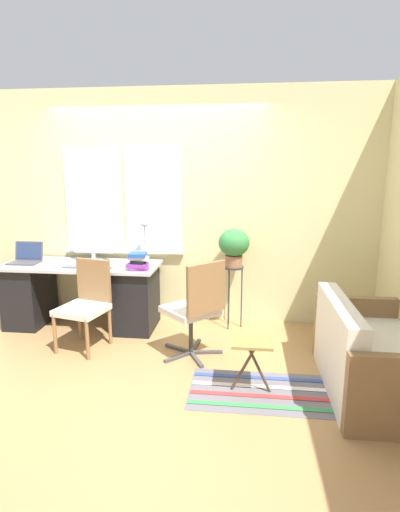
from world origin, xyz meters
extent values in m
plane|color=tan|center=(0.00, 0.00, 0.00)|extent=(14.00, 14.00, 0.00)
cube|color=beige|center=(0.00, 0.75, 1.35)|extent=(9.00, 0.06, 2.70)
cube|color=white|center=(-0.79, 0.71, 1.42)|extent=(0.67, 0.02, 1.22)
cube|color=white|center=(-0.79, 0.70, 1.42)|extent=(0.60, 0.01, 1.15)
cube|color=white|center=(-0.05, 0.71, 1.42)|extent=(0.67, 0.02, 1.22)
cube|color=white|center=(-0.05, 0.70, 1.42)|extent=(0.60, 0.01, 1.15)
cube|color=white|center=(-0.42, 0.71, 0.83)|extent=(1.45, 0.11, 0.04)
cube|color=#B2B7BC|center=(-0.83, 0.33, 0.73)|extent=(1.78, 0.67, 0.03)
cube|color=black|center=(-1.48, 0.33, 0.36)|extent=(0.40, 0.59, 0.71)
cube|color=black|center=(-0.18, 0.33, 0.36)|extent=(0.40, 0.59, 0.71)
cube|color=#4C4C51|center=(-1.48, 0.28, 0.75)|extent=(0.34, 0.22, 0.02)
cube|color=#4C4C51|center=(-1.48, 0.41, 0.87)|extent=(0.34, 0.05, 0.21)
cube|color=navy|center=(-1.48, 0.41, 0.87)|extent=(0.30, 0.04, 0.19)
cylinder|color=silver|center=(-0.74, 0.52, 0.75)|extent=(0.22, 0.22, 0.02)
cylinder|color=silver|center=(-0.74, 0.52, 0.80)|extent=(0.04, 0.04, 0.08)
cube|color=silver|center=(-0.74, 0.53, 1.00)|extent=(0.45, 0.02, 0.34)
cube|color=silver|center=(-0.74, 0.52, 1.00)|extent=(0.43, 0.01, 0.32)
cube|color=slate|center=(-0.73, 0.17, 0.75)|extent=(0.44, 0.12, 0.02)
ellipsoid|color=slate|center=(-0.42, 0.16, 0.76)|extent=(0.04, 0.07, 0.04)
cylinder|color=#ADADB2|center=(-0.12, 0.54, 0.75)|extent=(0.15, 0.15, 0.01)
cylinder|color=#ADADB2|center=(-0.12, 0.54, 0.96)|extent=(0.02, 0.02, 0.41)
ellipsoid|color=#ADADB2|center=(-0.12, 0.54, 1.18)|extent=(0.09, 0.09, 0.06)
cube|color=purple|center=(-0.09, 0.15, 0.76)|extent=(0.22, 0.18, 0.03)
cube|color=purple|center=(-0.11, 0.15, 0.79)|extent=(0.21, 0.16, 0.04)
cube|color=black|center=(-0.10, 0.15, 0.83)|extent=(0.15, 0.13, 0.04)
cube|color=white|center=(-0.10, 0.16, 0.87)|extent=(0.21, 0.13, 0.03)
cube|color=#2851B2|center=(-0.11, 0.16, 0.90)|extent=(0.19, 0.18, 0.04)
cylinder|color=olive|center=(-0.82, -0.40, 0.21)|extent=(0.04, 0.04, 0.41)
cylinder|color=olive|center=(-0.45, -0.49, 0.21)|extent=(0.04, 0.04, 0.41)
cylinder|color=olive|center=(-0.72, -0.03, 0.21)|extent=(0.04, 0.04, 0.41)
cylinder|color=olive|center=(-0.35, -0.12, 0.21)|extent=(0.04, 0.04, 0.41)
cube|color=silver|center=(-0.58, -0.26, 0.42)|extent=(0.53, 0.51, 0.06)
cube|color=olive|center=(-0.53, -0.04, 0.67)|extent=(0.39, 0.13, 0.45)
cube|color=#47474C|center=(0.41, -0.37, 0.01)|extent=(0.25, 0.25, 0.03)
cube|color=#47474C|center=(0.59, -0.40, 0.01)|extent=(0.17, 0.30, 0.03)
cube|color=#47474C|center=(0.67, -0.23, 0.01)|extent=(0.32, 0.08, 0.03)
cube|color=#47474C|center=(0.54, -0.10, 0.01)|extent=(0.09, 0.32, 0.03)
cube|color=#47474C|center=(0.38, -0.19, 0.01)|extent=(0.30, 0.18, 0.03)
cylinder|color=#333338|center=(0.52, -0.26, 0.23)|extent=(0.04, 0.04, 0.40)
cube|color=silver|center=(0.52, -0.26, 0.46)|extent=(0.64, 0.64, 0.06)
cube|color=olive|center=(0.69, -0.42, 0.73)|extent=(0.33, 0.33, 0.48)
cube|color=white|center=(2.10, -0.74, 0.21)|extent=(0.75, 1.15, 0.42)
cube|color=white|center=(1.80, -0.74, 0.59)|extent=(0.16, 1.15, 0.33)
cube|color=olive|center=(2.10, -0.13, 0.30)|extent=(0.75, 0.09, 0.61)
cylinder|color=#333338|center=(0.90, 0.50, 0.71)|extent=(0.23, 0.23, 0.02)
cylinder|color=#333338|center=(1.00, 0.50, 0.35)|extent=(0.01, 0.01, 0.70)
cylinder|color=#333338|center=(0.86, 0.59, 0.35)|extent=(0.01, 0.01, 0.70)
cylinder|color=#333338|center=(0.86, 0.42, 0.35)|extent=(0.01, 0.01, 0.70)
cylinder|color=#9E6B4C|center=(0.90, 0.50, 0.79)|extent=(0.20, 0.20, 0.13)
ellipsoid|color=#388442|center=(0.90, 0.50, 1.00)|extent=(0.34, 0.34, 0.31)
cube|color=slate|center=(1.20, -0.88, 0.00)|extent=(1.21, 0.66, 0.01)
cube|color=#388E4C|center=(1.20, -1.10, 0.01)|extent=(1.19, 0.05, 0.00)
cube|color=#C63838|center=(1.20, -0.95, 0.01)|extent=(1.19, 0.05, 0.00)
cube|color=white|center=(1.20, -0.80, 0.01)|extent=(1.19, 0.05, 0.00)
cube|color=#334C99|center=(1.20, -0.66, 0.01)|extent=(1.19, 0.05, 0.00)
cube|color=olive|center=(1.10, -0.87, 0.43)|extent=(0.33, 0.28, 0.02)
cylinder|color=#4C3D2D|center=(1.05, -0.87, 0.21)|extent=(0.23, 0.02, 0.43)
cylinder|color=#4C3D2D|center=(1.16, -0.87, 0.21)|extent=(0.23, 0.02, 0.43)
camera|label=1|loc=(1.03, -3.89, 1.79)|focal=28.00mm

